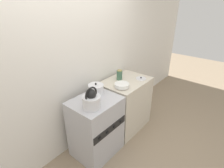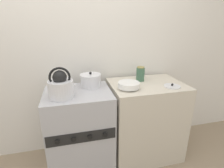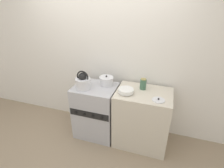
{
  "view_description": "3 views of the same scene",
  "coord_description": "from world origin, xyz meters",
  "px_view_note": "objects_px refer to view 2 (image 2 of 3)",
  "views": [
    {
      "loc": [
        -1.38,
        -1.17,
        2.1
      ],
      "look_at": [
        0.35,
        0.27,
        1.0
      ],
      "focal_mm": 28.0,
      "sensor_mm": 36.0,
      "label": 1
    },
    {
      "loc": [
        -0.05,
        -1.36,
        1.55
      ],
      "look_at": [
        0.35,
        0.26,
        0.95
      ],
      "focal_mm": 28.0,
      "sensor_mm": 36.0,
      "label": 2
    },
    {
      "loc": [
        1.0,
        -1.93,
        2.13
      ],
      "look_at": [
        0.28,
        0.26,
        0.99
      ],
      "focal_mm": 28.0,
      "sensor_mm": 36.0,
      "label": 3
    }
  ],
  "objects_px": {
    "storage_jar": "(140,74)",
    "enamel_bowl": "(129,85)",
    "stove": "(80,130)",
    "kettle": "(61,86)",
    "loose_pot_lid": "(172,86)",
    "cooking_pot": "(91,80)"
  },
  "relations": [
    {
      "from": "kettle",
      "to": "cooking_pot",
      "type": "distance_m",
      "value": 0.37
    },
    {
      "from": "kettle",
      "to": "loose_pot_lid",
      "type": "bearing_deg",
      "value": -1.29
    },
    {
      "from": "kettle",
      "to": "storage_jar",
      "type": "height_order",
      "value": "kettle"
    },
    {
      "from": "stove",
      "to": "kettle",
      "type": "bearing_deg",
      "value": -146.58
    },
    {
      "from": "loose_pot_lid",
      "to": "cooking_pot",
      "type": "bearing_deg",
      "value": 163.67
    },
    {
      "from": "cooking_pot",
      "to": "loose_pot_lid",
      "type": "relative_size",
      "value": 1.29
    },
    {
      "from": "cooking_pot",
      "to": "kettle",
      "type": "bearing_deg",
      "value": -143.74
    },
    {
      "from": "stove",
      "to": "kettle",
      "type": "relative_size",
      "value": 3.15
    },
    {
      "from": "stove",
      "to": "enamel_bowl",
      "type": "bearing_deg",
      "value": -7.26
    },
    {
      "from": "stove",
      "to": "kettle",
      "type": "height_order",
      "value": "kettle"
    },
    {
      "from": "kettle",
      "to": "enamel_bowl",
      "type": "xyz_separation_m",
      "value": [
        0.65,
        0.03,
        -0.06
      ]
    },
    {
      "from": "kettle",
      "to": "storage_jar",
      "type": "bearing_deg",
      "value": 15.29
    },
    {
      "from": "kettle",
      "to": "enamel_bowl",
      "type": "distance_m",
      "value": 0.66
    },
    {
      "from": "stove",
      "to": "cooking_pot",
      "type": "xyz_separation_m",
      "value": [
        0.15,
        0.12,
        0.51
      ]
    },
    {
      "from": "storage_jar",
      "to": "enamel_bowl",
      "type": "bearing_deg",
      "value": -135.6
    },
    {
      "from": "cooking_pot",
      "to": "enamel_bowl",
      "type": "height_order",
      "value": "cooking_pot"
    },
    {
      "from": "stove",
      "to": "storage_jar",
      "type": "height_order",
      "value": "storage_jar"
    },
    {
      "from": "kettle",
      "to": "loose_pot_lid",
      "type": "relative_size",
      "value": 1.68
    },
    {
      "from": "enamel_bowl",
      "to": "storage_jar",
      "type": "bearing_deg",
      "value": 44.4
    },
    {
      "from": "stove",
      "to": "storage_jar",
      "type": "xyz_separation_m",
      "value": [
        0.72,
        0.14,
        0.54
      ]
    },
    {
      "from": "stove",
      "to": "storage_jar",
      "type": "bearing_deg",
      "value": 11.03
    },
    {
      "from": "cooking_pot",
      "to": "storage_jar",
      "type": "distance_m",
      "value": 0.57
    }
  ]
}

